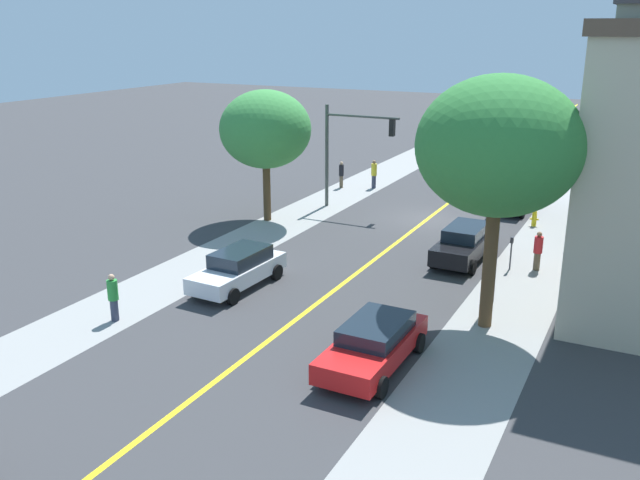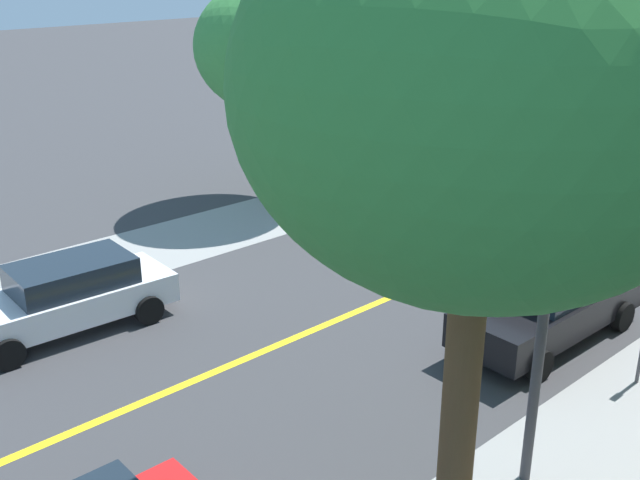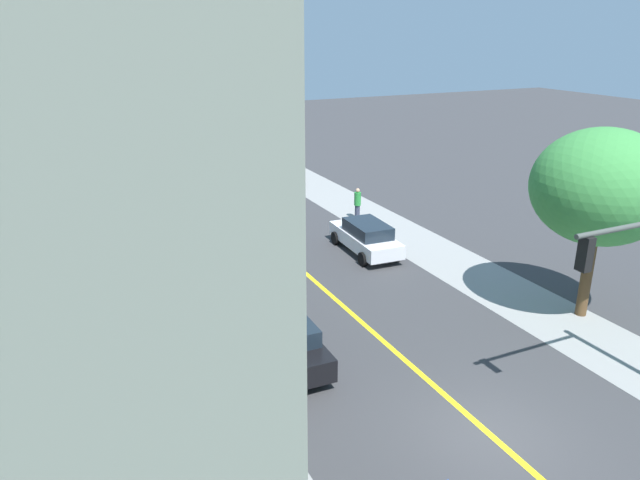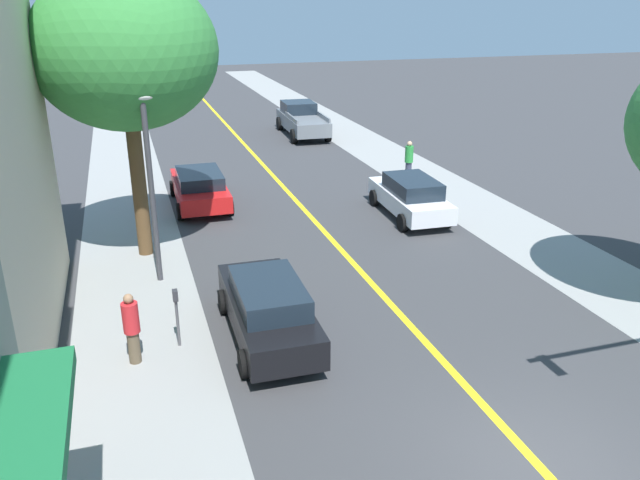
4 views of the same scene
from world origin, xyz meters
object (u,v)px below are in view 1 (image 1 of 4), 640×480
street_tree_left_near (499,147)px  black_sedan_left_curb (464,243)px  red_sedan_left_curb (374,343)px  pedestrian_green_shirt (113,296)px  parking_meter (511,248)px  pedestrian_yellow_shirt (374,173)px  blue_sedan_left_curb (514,196)px  pedestrian_black_shirt (341,174)px  fire_hydrant (534,218)px  street_tree_right_corner (265,130)px  white_sedan_right_curb (239,268)px  street_lamp (499,214)px  pedestrian_red_shirt (538,250)px  traffic_light_mast (349,142)px

street_tree_left_near → black_sedan_left_curb: 8.84m
street_tree_left_near → red_sedan_left_curb: bearing=62.4°
pedestrian_green_shirt → parking_meter: bearing=179.0°
black_sedan_left_curb → pedestrian_yellow_shirt: 14.41m
blue_sedan_left_curb → pedestrian_black_shirt: pedestrian_black_shirt is taller
fire_hydrant → pedestrian_black_shirt: pedestrian_black_shirt is taller
street_tree_left_near → fire_hydrant: (0.74, -13.44, -5.84)m
pedestrian_green_shirt → pedestrian_yellow_shirt: 23.23m
black_sedan_left_curb → red_sedan_left_curb: bearing=2.1°
parking_meter → pedestrian_black_shirt: size_ratio=0.85×
street_tree_right_corner → fire_hydrant: street_tree_right_corner is taller
red_sedan_left_curb → white_sedan_right_curb: bearing=-116.2°
street_tree_left_near → black_sedan_left_curb: bearing=-68.4°
parking_meter → black_sedan_left_curb: 2.13m
red_sedan_left_curb → blue_sedan_left_curb: 20.74m
street_tree_left_near → blue_sedan_left_curb: bearing=-81.6°
pedestrian_black_shirt → street_tree_left_near: bearing=121.6°
street_tree_right_corner → fire_hydrant: size_ratio=8.01×
parking_meter → red_sedan_left_curb: 10.83m
street_tree_right_corner → pedestrian_green_shirt: size_ratio=3.95×
street_lamp → pedestrian_yellow_shirt: size_ratio=2.99×
street_tree_right_corner → parking_meter: 14.00m
white_sedan_right_curb → pedestrian_black_shirt: 18.07m
street_lamp → street_tree_left_near: bearing=97.3°
parking_meter → black_sedan_left_curb: (2.11, -0.29, -0.14)m
street_tree_left_near → pedestrian_red_shirt: bearing=-95.0°
pedestrian_green_shirt → pedestrian_red_shirt: size_ratio=1.02×
white_sedan_right_curb → pedestrian_red_shirt: size_ratio=2.71×
white_sedan_right_curb → pedestrian_green_shirt: (2.12, 4.72, 0.13)m
pedestrian_red_shirt → parking_meter: bearing=97.9°
fire_hydrant → pedestrian_red_shirt: 6.97m
white_sedan_right_curb → street_tree_right_corner: bearing=-152.9°
traffic_light_mast → red_sedan_left_curb: 19.15m
pedestrian_green_shirt → pedestrian_black_shirt: bearing=-132.6°
street_lamp → red_sedan_left_curb: 7.51m
traffic_light_mast → blue_sedan_left_curb: (-8.48, -3.88, -3.02)m
traffic_light_mast → pedestrian_yellow_shirt: (0.64, -5.36, -2.86)m
pedestrian_red_shirt → blue_sedan_left_curb: bearing=2.3°
traffic_light_mast → street_tree_left_near: bearing=-48.6°
black_sedan_left_curb → pedestrian_green_shirt: pedestrian_green_shirt is taller
pedestrian_green_shirt → white_sedan_right_curb: bearing=-161.1°
pedestrian_red_shirt → black_sedan_left_curb: bearing=77.7°
street_tree_left_near → red_sedan_left_curb: 7.47m
pedestrian_yellow_shirt → pedestrian_green_shirt: bearing=176.9°
black_sedan_left_curb → white_sedan_right_curb: size_ratio=1.02×
street_tree_right_corner → white_sedan_right_curb: bearing=114.4°
street_tree_left_near → blue_sedan_left_curb: street_tree_left_near is taller
black_sedan_left_curb → pedestrian_green_shirt: size_ratio=2.70×
fire_hydrant → pedestrian_yellow_shirt: bearing=-21.7°
black_sedan_left_curb → blue_sedan_left_curb: bearing=-179.9°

